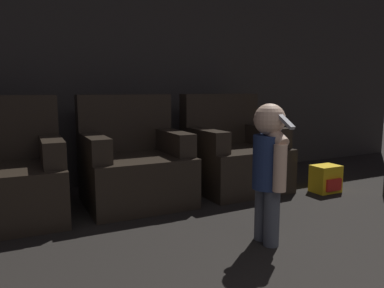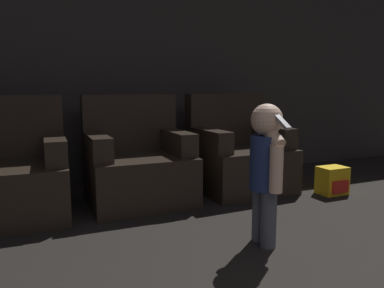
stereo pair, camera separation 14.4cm
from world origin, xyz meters
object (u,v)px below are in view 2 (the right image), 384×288
person_toddler (266,163)px  toy_backpack (332,181)px  armchair_right (238,157)px  armchair_left (8,176)px  armchair_middle (137,165)px

person_toddler → toy_backpack: size_ratio=3.45×
armchair_right → person_toddler: 1.41m
person_toddler → armchair_left: bearing=-125.2°
armchair_middle → toy_backpack: (1.78, -0.54, -0.20)m
armchair_middle → armchair_right: (1.05, -0.00, 0.00)m
armchair_right → toy_backpack: size_ratio=3.61×
armchair_left → toy_backpack: 2.89m
armchair_middle → armchair_right: same height
armchair_left → armchair_right: bearing=2.4°
armchair_right → armchair_middle: bearing=178.8°
person_toddler → toy_backpack: 1.54m
armchair_left → armchair_middle: bearing=2.4°
armchair_middle → armchair_right: 1.05m
armchair_left → toy_backpack: armchair_left is taller
armchair_left → armchair_right: same height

